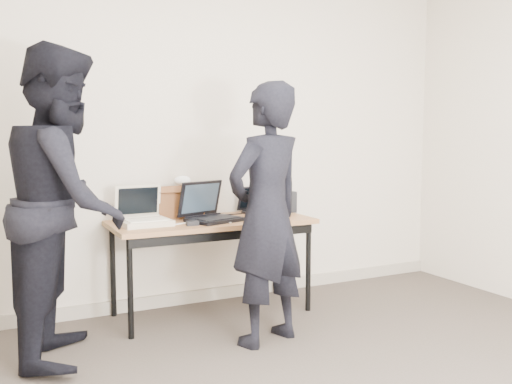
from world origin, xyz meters
TOP-DOWN VIEW (x-y plane):
  - room at (0.00, 0.00)m, footprint 4.60×4.60m
  - desk at (-0.12, 1.91)m, footprint 1.51×0.66m
  - laptop_beige at (-0.63, 1.93)m, footprint 0.36×0.35m
  - laptop_center at (-0.14, 1.91)m, footprint 0.46×0.45m
  - laptop_right at (0.38, 2.09)m, footprint 0.33×0.32m
  - leather_satchel at (-0.30, 2.14)m, footprint 0.36×0.19m
  - tissue at (-0.27, 2.14)m, footprint 0.14×0.11m
  - equipment_box at (0.51, 2.10)m, footprint 0.31×0.27m
  - power_brick at (-0.34, 1.74)m, footprint 0.09×0.06m
  - cables at (-0.07, 1.90)m, footprint 1.14×0.41m
  - person_typist at (-0.02, 1.21)m, footprint 0.72×0.58m
  - person_observer at (-1.21, 1.57)m, footprint 0.96×1.09m
  - baseboard at (0.00, 2.23)m, footprint 4.50×0.03m

SIDE VIEW (x-z plane):
  - baseboard at x=0.00m, z-range 0.00..0.10m
  - desk at x=-0.12m, z-range 0.30..1.02m
  - cables at x=-0.07m, z-range 0.72..0.73m
  - power_brick at x=-0.34m, z-range 0.72..0.75m
  - laptop_right at x=0.38m, z-range 0.66..0.88m
  - laptop_beige at x=-0.63m, z-range 0.64..0.91m
  - laptop_center at x=-0.14m, z-range 0.64..0.93m
  - equipment_box at x=0.51m, z-range 0.72..0.89m
  - leather_satchel at x=-0.30m, z-range 0.72..0.97m
  - person_typist at x=-0.02m, z-range 0.00..1.70m
  - person_observer at x=-1.21m, z-range 0.00..1.89m
  - tissue at x=-0.27m, z-range 0.97..1.04m
  - room at x=0.00m, z-range -0.05..2.75m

